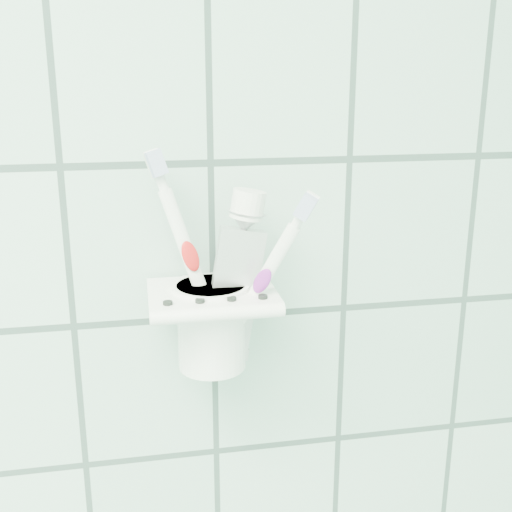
{
  "coord_description": "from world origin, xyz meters",
  "views": [
    {
      "loc": [
        0.59,
        0.62,
        1.48
      ],
      "look_at": [
        0.68,
        1.1,
        1.34
      ],
      "focal_mm": 45.0,
      "sensor_mm": 36.0,
      "label": 1
    }
  ],
  "objects": [
    {
      "name": "holder_bracket",
      "position": [
        0.65,
        1.15,
        1.29
      ],
      "size": [
        0.11,
        0.1,
        0.03
      ],
      "color": "white",
      "rests_on": "wall_back"
    },
    {
      "name": "cup",
      "position": [
        0.65,
        1.16,
        1.26
      ],
      "size": [
        0.07,
        0.07,
        0.08
      ],
      "color": "white",
      "rests_on": "holder_bracket"
    },
    {
      "name": "toothbrush_pink",
      "position": [
        0.66,
        1.15,
        1.33
      ],
      "size": [
        0.06,
        0.03,
        0.2
      ],
      "rotation": [
        -0.18,
        -0.27,
        0.27
      ],
      "color": "white",
      "rests_on": "cup"
    },
    {
      "name": "toothbrush_blue",
      "position": [
        0.65,
        1.16,
        1.33
      ],
      "size": [
        0.05,
        0.08,
        0.19
      ],
      "rotation": [
        -0.44,
        0.04,
        -0.35
      ],
      "color": "white",
      "rests_on": "cup"
    },
    {
      "name": "toothbrush_orange",
      "position": [
        0.66,
        1.16,
        1.32
      ],
      "size": [
        0.07,
        0.06,
        0.18
      ],
      "rotation": [
        0.1,
        0.51,
        -0.45
      ],
      "color": "white",
      "rests_on": "cup"
    },
    {
      "name": "toothpaste_tube",
      "position": [
        0.66,
        1.15,
        1.32
      ],
      "size": [
        0.06,
        0.03,
        0.16
      ],
      "rotation": [
        -0.02,
        0.17,
        -0.04
      ],
      "color": "silver",
      "rests_on": "cup"
    }
  ]
}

